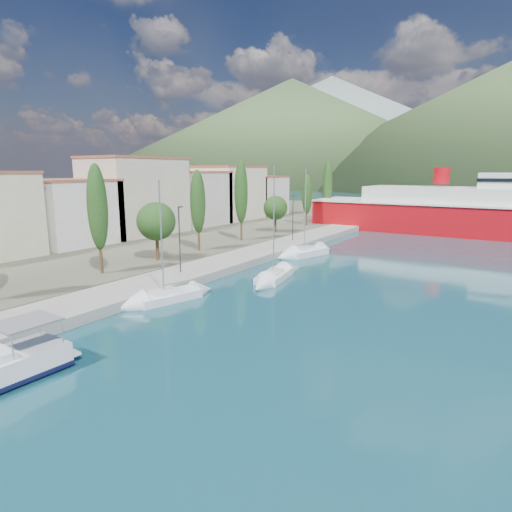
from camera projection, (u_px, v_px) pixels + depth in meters
The scene contains 10 objects.
ground at pixel (456, 207), 121.54m from camera, with size 1400.00×1400.00×0.00m, color #154552.
quay at pixel (246, 257), 48.37m from camera, with size 5.00×88.00×0.80m, color gray.
land_strip at pixel (101, 226), 76.64m from camera, with size 70.00×148.00×0.70m, color #565644.
town_buildings at pixel (164, 199), 68.49m from camera, with size 9.20×69.20×11.30m.
tree_row at pixel (226, 204), 54.37m from camera, with size 4.02×63.94×11.23m.
lamp_posts at pixel (174, 238), 38.10m from camera, with size 0.15×47.13×6.06m.
sailboat_near at pixel (148, 302), 32.27m from camera, with size 3.89×7.37×10.15m.
sailboat_mid at pixel (268, 281), 38.41m from camera, with size 3.54×8.09×11.28m.
sailboat_far at pixel (296, 255), 50.33m from camera, with size 4.49×8.00×11.21m.
ferry at pixel (493, 214), 66.56m from camera, with size 56.35×12.09×11.18m.
Camera 1 is at (17.41, -13.40, 9.94)m, focal length 30.00 mm.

